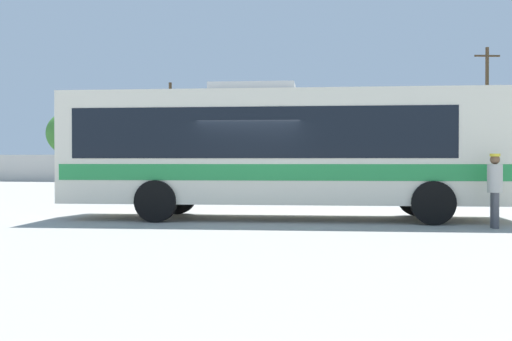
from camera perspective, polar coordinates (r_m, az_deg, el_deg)
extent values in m
plane|color=#A3A099|center=(25.79, 4.37, -2.50)|extent=(300.00, 300.00, 0.00)
cube|color=beige|center=(42.49, 7.16, 0.16)|extent=(80.00, 0.30, 2.00)
cube|color=silver|center=(16.26, 2.74, 2.10)|extent=(11.63, 3.69, 2.83)
cube|color=black|center=(16.31, 0.73, 3.30)|extent=(9.58, 3.51, 1.25)
cube|color=green|center=(16.26, 2.74, -0.09)|extent=(11.40, 3.69, 0.40)
cube|color=#B2B2B2|center=(16.44, -0.27, 7.47)|extent=(2.33, 1.62, 0.24)
cylinder|color=black|center=(17.70, 14.48, -2.36)|extent=(1.06, 0.40, 1.04)
cylinder|color=black|center=(15.29, 15.89, -2.87)|extent=(1.06, 0.40, 1.04)
cylinder|color=black|center=(17.94, -7.15, -2.30)|extent=(1.06, 0.40, 1.04)
cylinder|color=black|center=(15.56, -9.15, -2.78)|extent=(1.06, 0.40, 1.04)
cylinder|color=#4C4C51|center=(15.03, 20.92, -3.41)|extent=(0.15, 0.15, 0.80)
cylinder|color=#4C4C51|center=(14.89, 21.09, -3.45)|extent=(0.15, 0.15, 0.80)
cylinder|color=#B7B2A8|center=(14.93, 21.02, -0.68)|extent=(0.37, 0.37, 0.63)
sphere|color=brown|center=(14.92, 21.03, 0.95)|extent=(0.22, 0.22, 0.22)
cylinder|color=yellow|center=(14.92, 21.03, 1.33)|extent=(0.23, 0.23, 0.07)
cube|color=red|center=(41.95, -11.71, -0.33)|extent=(4.43, 1.82, 0.67)
cube|color=black|center=(41.86, -11.43, 0.51)|extent=(2.44, 1.67, 0.55)
cylinder|color=black|center=(41.71, -13.91, -0.81)|extent=(0.64, 0.22, 0.64)
cylinder|color=black|center=(43.31, -12.92, -0.74)|extent=(0.64, 0.22, 0.64)
cylinder|color=black|center=(40.62, -10.41, -0.84)|extent=(0.64, 0.22, 0.64)
cylinder|color=black|center=(42.27, -9.53, -0.77)|extent=(0.64, 0.22, 0.64)
cube|color=black|center=(39.89, -4.58, -0.41)|extent=(4.29, 1.84, 0.62)
cube|color=black|center=(39.83, -4.29, 0.39)|extent=(2.37, 1.68, 0.50)
cylinder|color=black|center=(39.43, -6.78, -0.88)|extent=(0.64, 0.23, 0.64)
cylinder|color=black|center=(41.11, -6.04, -0.81)|extent=(0.64, 0.23, 0.64)
cylinder|color=black|center=(38.71, -3.04, -0.91)|extent=(0.64, 0.23, 0.64)
cylinder|color=black|center=(40.42, -2.44, -0.83)|extent=(0.64, 0.23, 0.64)
cube|color=slate|center=(38.13, 3.68, -0.45)|extent=(4.42, 2.08, 0.64)
cube|color=black|center=(38.16, 3.36, 0.42)|extent=(2.47, 1.81, 0.52)
cylinder|color=black|center=(38.76, 5.87, -0.91)|extent=(0.65, 0.26, 0.64)
cylinder|color=black|center=(37.02, 5.43, -0.99)|extent=(0.65, 0.26, 0.64)
cylinder|color=black|center=(39.28, 2.02, -0.88)|extent=(0.65, 0.26, 0.64)
cylinder|color=black|center=(37.57, 1.41, -0.96)|extent=(0.65, 0.26, 0.64)
cylinder|color=#4C3823|center=(46.50, 20.37, 4.77)|extent=(0.24, 0.24, 9.46)
cube|color=#473321|center=(46.97, 20.40, 9.81)|extent=(1.77, 0.59, 0.12)
cylinder|color=#4C3823|center=(49.15, -7.85, 3.55)|extent=(0.24, 0.24, 7.66)
cube|color=#473321|center=(49.41, -7.85, 7.29)|extent=(1.77, 0.57, 0.12)
cylinder|color=brown|center=(52.57, -16.27, 0.38)|extent=(0.32, 0.32, 2.21)
ellipsoid|color=#38752D|center=(52.62, -16.29, 3.28)|extent=(4.45, 4.45, 3.78)
cylinder|color=brown|center=(50.37, -5.07, 1.17)|extent=(0.32, 0.32, 3.59)
ellipsoid|color=#38752D|center=(50.49, -5.08, 4.90)|extent=(4.26, 4.26, 3.62)
cylinder|color=brown|center=(45.54, 2.54, 0.86)|extent=(0.32, 0.32, 3.04)
ellipsoid|color=#38752D|center=(45.65, 2.54, 4.77)|extent=(4.55, 4.55, 3.87)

